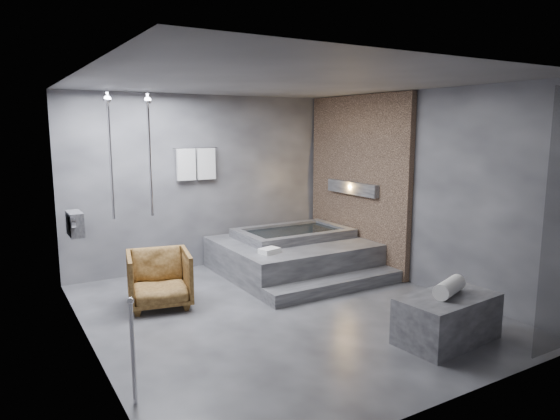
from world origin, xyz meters
TOP-DOWN VIEW (x-y plane):
  - room at (0.40, 0.24)m, footprint 5.00×5.04m
  - tub_deck at (1.05, 1.45)m, footprint 2.20×2.00m
  - tub_step at (1.05, 0.27)m, footprint 2.20×0.36m
  - concrete_bench at (1.07, -1.66)m, footprint 1.17×0.71m
  - driftwood_chair at (-1.26, 0.98)m, footprint 0.92×0.94m
  - rolled_towel at (1.10, -1.64)m, footprint 0.52×0.34m
  - deck_towel at (0.34, 0.93)m, footprint 0.31×0.26m

SIDE VIEW (x-z plane):
  - tub_step at x=1.05m, z-range 0.00..0.18m
  - tub_deck at x=1.05m, z-range 0.00..0.50m
  - concrete_bench at x=1.07m, z-range 0.00..0.50m
  - driftwood_chair at x=-1.26m, z-range 0.00..0.72m
  - deck_towel at x=0.34m, z-range 0.50..0.57m
  - rolled_towel at x=1.10m, z-range 0.50..0.68m
  - room at x=0.40m, z-range 0.32..3.14m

